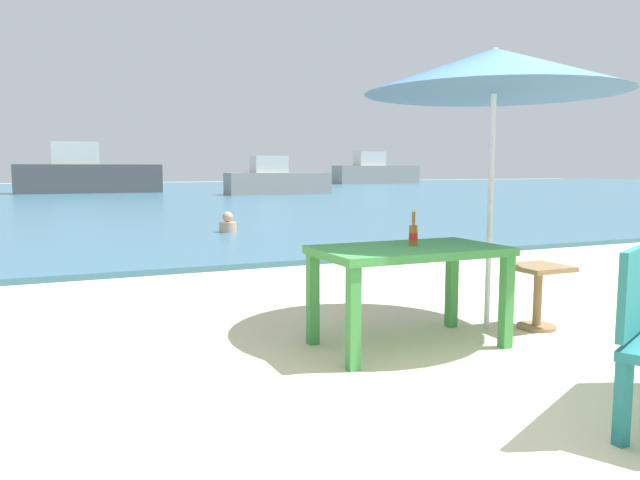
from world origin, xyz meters
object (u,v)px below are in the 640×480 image
boat_fishing_trawler (277,181)px  boat_sailboat (87,175)px  side_table_wood (538,287)px  swimmer_person (228,224)px  patio_umbrella (495,71)px  boat_cargo_ship (375,172)px  picnic_table_green (409,261)px  beer_bottle_amber (413,233)px

boat_fishing_trawler → boat_sailboat: 10.14m
side_table_wood → swimmer_person: size_ratio=1.32×
patio_umbrella → boat_cargo_ship: size_ratio=0.32×
boat_sailboat → boat_cargo_ship: bearing=25.7°
boat_cargo_ship → picnic_table_green: bearing=-118.7°
patio_umbrella → side_table_wood: bearing=-25.6°
beer_bottle_amber → swimmer_person: size_ratio=0.65×
patio_umbrella → picnic_table_green: bearing=-168.7°
picnic_table_green → beer_bottle_amber: size_ratio=5.28×
swimmer_person → boat_cargo_ship: size_ratio=0.06×
patio_umbrella → boat_sailboat: 30.26m
beer_bottle_amber → boat_fishing_trawler: 25.83m
side_table_wood → swimmer_person: 8.03m
beer_bottle_amber → boat_cargo_ship: boat_cargo_ship is taller
picnic_table_green → boat_cargo_ship: 47.36m
beer_bottle_amber → patio_umbrella: size_ratio=0.12×
patio_umbrella → boat_cargo_ship: 46.80m
boat_sailboat → patio_umbrella: bearing=-87.4°
picnic_table_green → boat_sailboat: boat_sailboat is taller
boat_fishing_trawler → boat_cargo_ship: (14.84, 16.90, 0.28)m
beer_bottle_amber → swimmer_person: 8.04m
beer_bottle_amber → boat_cargo_ship: size_ratio=0.04×
boat_cargo_ship → swimmer_person: bearing=-123.2°
patio_umbrella → boat_fishing_trawler: (7.01, 24.48, -1.37)m
picnic_table_green → boat_fishing_trawler: 25.89m
beer_bottle_amber → side_table_wood: beer_bottle_amber is taller
patio_umbrella → swimmer_person: 8.06m
beer_bottle_amber → side_table_wood: 1.31m
patio_umbrella → beer_bottle_amber: bearing=-170.3°
side_table_wood → picnic_table_green: bearing=179.8°
swimmer_person → boat_cargo_ship: bearing=56.8°
patio_umbrella → boat_cargo_ship: (21.85, 41.37, -1.09)m
picnic_table_green → side_table_wood: 1.30m
side_table_wood → boat_sailboat: 30.45m
picnic_table_green → side_table_wood: bearing=-0.2°
side_table_wood → swimmer_person: side_table_wood is taller
beer_bottle_amber → side_table_wood: (1.21, -0.04, -0.50)m
boat_cargo_ship → boat_sailboat: (-23.20, -11.16, -0.02)m
beer_bottle_amber → boat_fishing_trawler: size_ratio=0.05×
picnic_table_green → boat_cargo_ship: (22.73, 41.55, 0.38)m
boat_cargo_ship → boat_sailboat: size_ratio=1.02×
picnic_table_green → boat_fishing_trawler: (7.89, 24.65, 0.10)m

